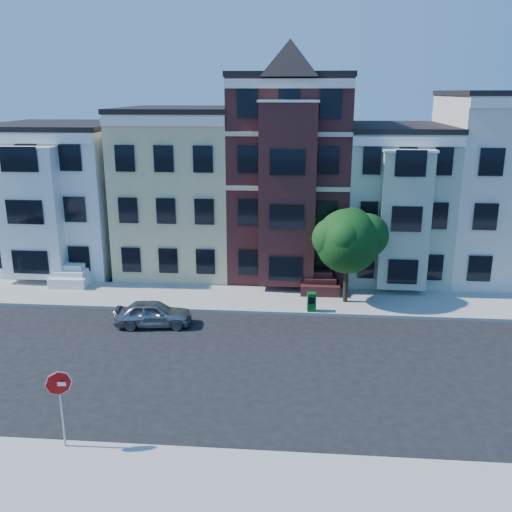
# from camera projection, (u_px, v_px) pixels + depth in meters

# --- Properties ---
(ground) EXTENTS (120.00, 120.00, 0.00)m
(ground) POSITION_uv_depth(u_px,v_px,m) (278.00, 368.00, 24.07)
(ground) COLOR black
(far_sidewalk) EXTENTS (60.00, 4.00, 0.15)m
(far_sidewalk) POSITION_uv_depth(u_px,v_px,m) (285.00, 300.00, 31.71)
(far_sidewalk) COLOR #9E9B93
(far_sidewalk) RESTS_ON ground
(near_sidewalk) EXTENTS (60.00, 4.00, 0.15)m
(near_sidewalk) POSITION_uv_depth(u_px,v_px,m) (264.00, 495.00, 16.40)
(near_sidewalk) COLOR #9E9B93
(near_sidewalk) RESTS_ON ground
(house_white) EXTENTS (8.00, 9.00, 9.00)m
(house_white) POSITION_uv_depth(u_px,v_px,m) (64.00, 197.00, 37.94)
(house_white) COLOR white
(house_white) RESTS_ON ground
(house_yellow) EXTENTS (7.00, 9.00, 10.00)m
(house_yellow) POSITION_uv_depth(u_px,v_px,m) (182.00, 191.00, 37.14)
(house_yellow) COLOR beige
(house_yellow) RESTS_ON ground
(house_brown) EXTENTS (7.00, 9.00, 12.00)m
(house_brown) POSITION_uv_depth(u_px,v_px,m) (290.00, 177.00, 36.28)
(house_brown) COLOR #421A1A
(house_brown) RESTS_ON ground
(house_green) EXTENTS (6.00, 9.00, 9.00)m
(house_green) POSITION_uv_depth(u_px,v_px,m) (392.00, 202.00, 36.16)
(house_green) COLOR #A2B498
(house_green) RESTS_ON ground
(house_cream) EXTENTS (8.00, 9.00, 11.00)m
(house_cream) POSITION_uv_depth(u_px,v_px,m) (508.00, 188.00, 35.30)
(house_cream) COLOR silver
(house_cream) RESTS_ON ground
(street_tree) EXTENTS (5.57, 5.57, 6.38)m
(street_tree) POSITION_uv_depth(u_px,v_px,m) (348.00, 245.00, 30.40)
(street_tree) COLOR #124512
(street_tree) RESTS_ON far_sidewalk
(parked_car) EXTENTS (3.95, 1.95, 1.29)m
(parked_car) POSITION_uv_depth(u_px,v_px,m) (153.00, 313.00, 28.27)
(parked_car) COLOR gray
(parked_car) RESTS_ON ground
(newspaper_box) EXTENTS (0.48, 0.43, 1.00)m
(newspaper_box) POSITION_uv_depth(u_px,v_px,m) (312.00, 302.00, 29.81)
(newspaper_box) COLOR #0D601C
(newspaper_box) RESTS_ON far_sidewalk
(stop_sign) EXTENTS (0.84, 0.18, 3.02)m
(stop_sign) POSITION_uv_depth(u_px,v_px,m) (61.00, 405.00, 18.13)
(stop_sign) COLOR #A80809
(stop_sign) RESTS_ON near_sidewalk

